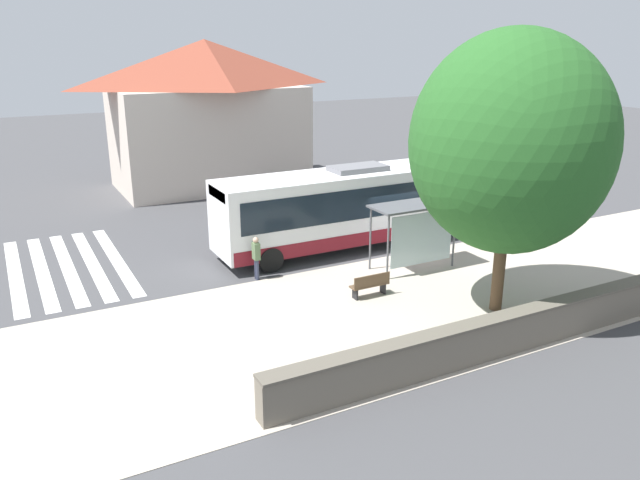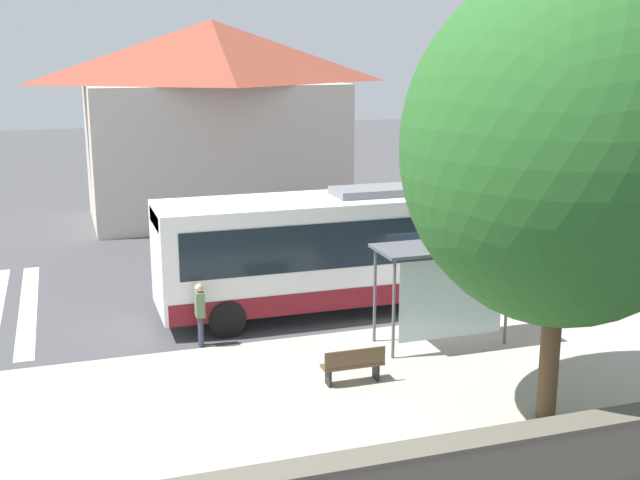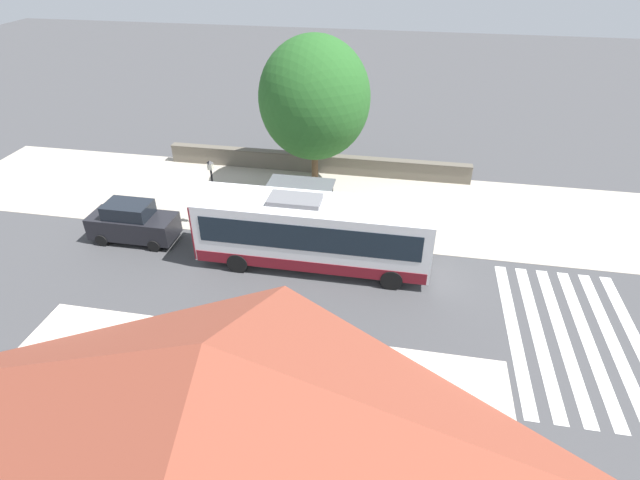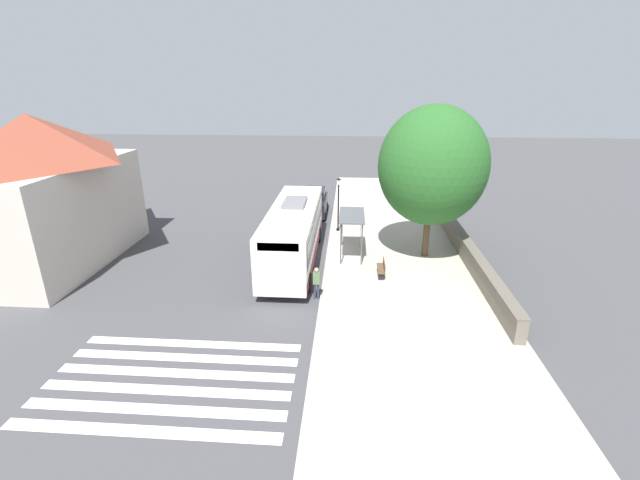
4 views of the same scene
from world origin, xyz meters
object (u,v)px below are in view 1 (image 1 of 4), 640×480
Objects in this scene: bus at (341,207)px; street_lamp_near at (486,193)px; bus_shelter at (416,217)px; shade_tree at (511,143)px; parked_car_behind_bus at (515,202)px; bench at (370,285)px; pedestrian at (256,255)px.

bus is 6.30m from street_lamp_near.
shade_tree is (-4.45, -0.16, 3.48)m from bus_shelter.
shade_tree is (-8.04, -1.44, 3.78)m from bus.
parked_car_behind_bus is at bearing -69.55° from bus_shelter.
bench is 0.33× the size of parked_car_behind_bus.
bus_shelter reaches higher than pedestrian.
parked_car_behind_bus is at bearing -67.60° from bench.
bus_shelter is at bearing -107.49° from pedestrian.
bus_shelter reaches higher than parked_car_behind_bus.
parked_car_behind_bus is (7.53, -8.11, -4.61)m from shade_tree.
bench is at bearing 161.30° from bus.
pedestrian is 0.38× the size of parked_car_behind_bus.
shade_tree is at bearing -132.02° from bench.
bus is 1.20× the size of shade_tree.
street_lamp_near reaches higher than parked_car_behind_bus.
bus_shelter is 3.80m from bench.
parked_car_behind_bus is at bearing -47.11° from shade_tree.
bench is 0.37× the size of street_lamp_near.
street_lamp_near is 7.78m from shade_tree.
shade_tree is 11.99m from parked_car_behind_bus.
shade_tree is (-5.56, 4.33, 3.29)m from street_lamp_near.
bench is at bearing 112.40° from parked_car_behind_bus.
bus is 9.60m from parked_car_behind_bus.
bench is 6.71m from shade_tree.
pedestrian is at bearing 43.93° from shade_tree.
bus_shelter is 0.38× the size of shade_tree.
bus_shelter reaches higher than bench.
bus is at bearing -18.70° from bench.
bench is at bearing 117.46° from bus_shelter.
bus_shelter is 8.90m from parked_car_behind_bus.
pedestrian is (-1.72, 4.64, -0.86)m from bus.
bus_shelter is 0.88× the size of street_lamp_near.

